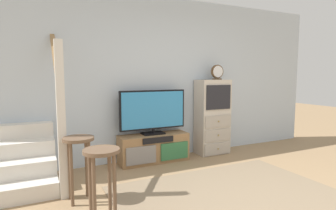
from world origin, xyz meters
TOP-DOWN VIEW (x-y plane):
  - back_wall at (0.00, 2.46)m, footprint 6.40×0.12m
  - area_rug at (0.00, 0.60)m, footprint 2.60×1.80m
  - media_console at (-0.30, 2.19)m, footprint 1.14×0.38m
  - television at (-0.30, 2.22)m, footprint 1.11×0.22m
  - side_cabinet at (0.85, 2.20)m, footprint 0.58×0.38m
  - desk_clock at (0.92, 2.19)m, footprint 0.24×0.08m
  - staircase at (-2.24, 2.20)m, footprint 1.00×1.36m
  - bar_stool_near at (-1.47, 0.65)m, footprint 0.34×0.34m
  - bar_stool_far at (-1.60, 1.24)m, footprint 0.34×0.34m

SIDE VIEW (x-z plane):
  - area_rug at x=0.00m, z-range 0.00..0.01m
  - media_console at x=-0.30m, z-range 0.00..0.46m
  - staircase at x=-2.24m, z-range -0.73..1.47m
  - bar_stool_near at x=-1.47m, z-range 0.18..0.90m
  - bar_stool_far at x=-1.60m, z-range 0.18..0.91m
  - side_cabinet at x=0.85m, z-range 0.00..1.33m
  - television at x=-0.30m, z-range 0.48..1.20m
  - back_wall at x=0.00m, z-range 0.00..2.70m
  - desk_clock at x=0.92m, z-range 1.33..1.59m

